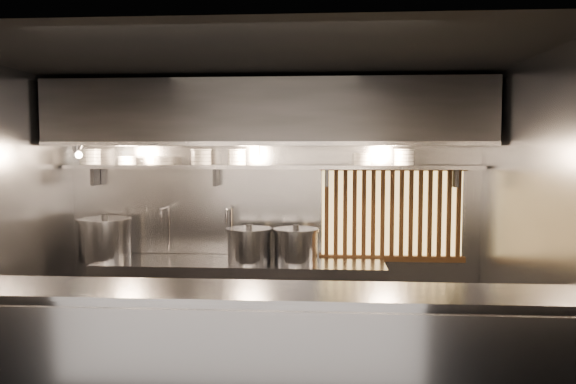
# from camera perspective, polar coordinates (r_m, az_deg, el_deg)

# --- Properties ---
(ceiling) EXTENTS (4.50, 4.50, 0.00)m
(ceiling) POSITION_cam_1_polar(r_m,az_deg,el_deg) (4.71, -3.53, 13.34)
(ceiling) COLOR black
(ceiling) RESTS_ON wall_back
(wall_back) EXTENTS (4.50, 0.00, 4.50)m
(wall_back) POSITION_cam_1_polar(r_m,az_deg,el_deg) (6.18, -1.63, -1.84)
(wall_back) COLOR gray
(wall_back) RESTS_ON floor
(wall_right) EXTENTS (0.00, 3.00, 3.00)m
(wall_right) POSITION_cam_1_polar(r_m,az_deg,el_deg) (4.94, 23.47, -3.73)
(wall_right) COLOR gray
(wall_right) RESTS_ON floor
(serving_counter) EXTENTS (4.50, 0.56, 1.13)m
(serving_counter) POSITION_cam_1_polar(r_m,az_deg,el_deg) (3.99, -5.28, -17.68)
(serving_counter) COLOR #98989D
(serving_counter) RESTS_ON floor
(cooking_bench) EXTENTS (3.00, 0.70, 0.90)m
(cooking_bench) POSITION_cam_1_polar(r_m,az_deg,el_deg) (6.03, -4.86, -11.20)
(cooking_bench) COLOR #98989D
(cooking_bench) RESTS_ON floor
(bowl_shelf) EXTENTS (4.40, 0.34, 0.04)m
(bowl_shelf) POSITION_cam_1_polar(r_m,az_deg,el_deg) (5.97, -1.81, 2.56)
(bowl_shelf) COLOR #98989D
(bowl_shelf) RESTS_ON wall_back
(exhaust_hood) EXTENTS (4.40, 0.81, 0.65)m
(exhaust_hood) POSITION_cam_1_polar(r_m,az_deg,el_deg) (5.75, -2.05, 7.92)
(exhaust_hood) COLOR #2D2D30
(exhaust_hood) RESTS_ON ceiling
(wood_screen) EXTENTS (1.56, 0.09, 1.04)m
(wood_screen) POSITION_cam_1_polar(r_m,az_deg,el_deg) (6.14, 10.50, -2.14)
(wood_screen) COLOR #F1C46C
(wood_screen) RESTS_ON wall_back
(faucet_left) EXTENTS (0.04, 0.30, 0.50)m
(faucet_left) POSITION_cam_1_polar(r_m,az_deg,el_deg) (6.28, -12.27, -2.70)
(faucet_left) COLOR silver
(faucet_left) RESTS_ON wall_back
(faucet_right) EXTENTS (0.04, 0.30, 0.50)m
(faucet_right) POSITION_cam_1_polar(r_m,az_deg,el_deg) (6.12, -5.96, -2.80)
(faucet_right) COLOR silver
(faucet_right) RESTS_ON wall_back
(heat_lamp) EXTENTS (0.25, 0.35, 0.20)m
(heat_lamp) POSITION_cam_1_polar(r_m,az_deg,el_deg) (6.01, -20.66, 4.09)
(heat_lamp) COLOR #98989D
(heat_lamp) RESTS_ON exhaust_hood
(pendant_bulb) EXTENTS (0.09, 0.09, 0.19)m
(pendant_bulb) POSITION_cam_1_polar(r_m,az_deg,el_deg) (5.86, -2.91, 3.33)
(pendant_bulb) COLOR #2D2D30
(pendant_bulb) RESTS_ON exhaust_hood
(stock_pot_left) EXTENTS (0.69, 0.69, 0.48)m
(stock_pot_left) POSITION_cam_1_polar(r_m,az_deg,el_deg) (6.29, -18.09, -4.51)
(stock_pot_left) COLOR #98989D
(stock_pot_left) RESTS_ON cooking_bench
(stock_pot_mid) EXTENTS (0.60, 0.60, 0.39)m
(stock_pot_mid) POSITION_cam_1_polar(r_m,az_deg,el_deg) (5.80, 0.81, -5.44)
(stock_pot_mid) COLOR #98989D
(stock_pot_mid) RESTS_ON cooking_bench
(stock_pot_right) EXTENTS (0.54, 0.54, 0.39)m
(stock_pot_right) POSITION_cam_1_polar(r_m,az_deg,el_deg) (5.84, -3.96, -5.39)
(stock_pot_right) COLOR #98989D
(stock_pot_right) RESTS_ON cooking_bench
(bowl_stack_0) EXTENTS (0.23, 0.23, 0.17)m
(bowl_stack_0) POSITION_cam_1_polar(r_m,az_deg,el_deg) (6.47, -19.46, 3.38)
(bowl_stack_0) COLOR silver
(bowl_stack_0) RESTS_ON bowl_shelf
(bowl_stack_1) EXTENTS (0.21, 0.21, 0.09)m
(bowl_stack_1) POSITION_cam_1_polar(r_m,az_deg,el_deg) (6.32, -16.05, 3.10)
(bowl_stack_1) COLOR silver
(bowl_stack_1) RESTS_ON bowl_shelf
(bowl_stack_2) EXTENTS (0.23, 0.23, 0.09)m
(bowl_stack_2) POSITION_cam_1_polar(r_m,az_deg,el_deg) (6.19, -12.51, 3.15)
(bowl_stack_2) COLOR silver
(bowl_stack_2) RESTS_ON bowl_shelf
(bowl_stack_3) EXTENTS (0.23, 0.23, 0.17)m
(bowl_stack_3) POSITION_cam_1_polar(r_m,az_deg,el_deg) (6.08, -8.82, 3.54)
(bowl_stack_3) COLOR silver
(bowl_stack_3) RESTS_ON bowl_shelf
(bowl_stack_4) EXTENTS (0.21, 0.21, 0.17)m
(bowl_stack_4) POSITION_cam_1_polar(r_m,az_deg,el_deg) (6.01, -5.21, 3.56)
(bowl_stack_4) COLOR silver
(bowl_stack_4) RESTS_ON bowl_shelf
(bowl_stack_5) EXTENTS (0.20, 0.20, 0.13)m
(bowl_stack_5) POSITION_cam_1_polar(r_m,az_deg,el_deg) (5.94, 7.58, 3.35)
(bowl_stack_5) COLOR silver
(bowl_stack_5) RESTS_ON bowl_shelf
(bowl_stack_6) EXTENTS (0.22, 0.22, 0.17)m
(bowl_stack_6) POSITION_cam_1_polar(r_m,az_deg,el_deg) (5.98, 11.72, 3.49)
(bowl_stack_6) COLOR silver
(bowl_stack_6) RESTS_ON bowl_shelf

